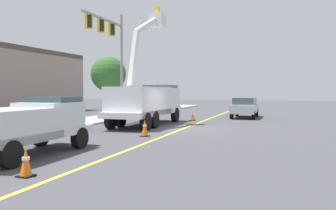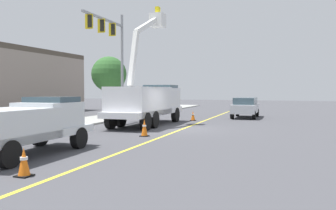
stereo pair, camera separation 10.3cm
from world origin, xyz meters
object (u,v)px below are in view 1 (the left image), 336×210
Objects in this scene: service_pickup_truck at (27,124)px; traffic_signal_mast at (111,44)px; passing_minivan at (245,106)px; traffic_cone_mid_front at (145,128)px; traffic_cone_mid_rear at (193,116)px; utility_bucket_truck at (147,100)px; traffic_cone_leading at (26,162)px.

service_pickup_truck is 0.67× the size of traffic_signal_mast.
passing_minivan reaches higher than traffic_cone_mid_front.
traffic_signal_mast is (7.82, 6.49, 5.45)m from traffic_cone_mid_front.
service_pickup_truck is 15.49m from traffic_signal_mast.
traffic_cone_mid_rear is at bearing 143.10° from passing_minivan.
service_pickup_truck reaches higher than passing_minivan.
traffic_cone_leading is at bearing -168.74° from utility_bucket_truck.
utility_bucket_truck is at bearing 148.97° from passing_minivan.
utility_bucket_truck is 10.54× the size of traffic_cone_leading.
traffic_cone_mid_front is 11.53m from traffic_signal_mast.
traffic_cone_mid_front is (-5.21, -2.27, -1.21)m from utility_bucket_truck.
traffic_signal_mast is (13.95, 4.76, 4.76)m from service_pickup_truck.
traffic_cone_mid_front is 9.40m from traffic_cone_mid_rear.
traffic_cone_mid_rear is (-4.32, 3.25, -0.60)m from passing_minivan.
traffic_cone_mid_rear is 0.09× the size of traffic_signal_mast.
traffic_signal_mast reaches higher than utility_bucket_truck.
traffic_cone_mid_front is (6.13, -1.74, -0.69)m from service_pickup_truck.
traffic_cone_mid_front is at bearing -177.60° from traffic_cone_mid_rear.
passing_minivan is at bearing -57.77° from traffic_signal_mast.
service_pickup_truck is (-11.33, -0.53, -0.52)m from utility_bucket_truck.
traffic_cone_mid_front is at bearing 3.11° from traffic_cone_leading.
traffic_cone_mid_front is at bearing -140.31° from traffic_signal_mast.
traffic_cone_mid_rear is (4.18, -1.87, -1.26)m from utility_bucket_truck.
passing_minivan is at bearing -31.03° from utility_bucket_truck.
passing_minivan is at bearing -11.75° from traffic_cone_mid_front.
utility_bucket_truck is 1.46× the size of service_pickup_truck.
service_pickup_truck is at bearing 175.05° from traffic_cone_mid_rear.
utility_bucket_truck is 9.95m from passing_minivan.
traffic_cone_mid_rear is at bearing 2.40° from traffic_cone_mid_front.
passing_minivan is 22.34m from traffic_cone_leading.
passing_minivan is 6.42× the size of traffic_cone_mid_rear.
traffic_cone_mid_rear is at bearing -4.95° from service_pickup_truck.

